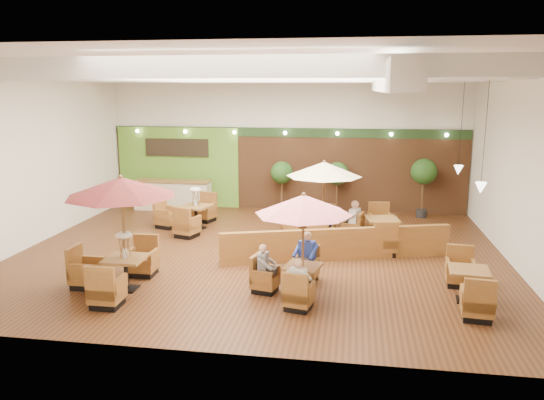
% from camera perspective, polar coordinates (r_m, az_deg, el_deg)
% --- Properties ---
extents(room, '(14.04, 14.00, 5.52)m').
position_cam_1_polar(room, '(16.05, 0.21, 7.99)').
color(room, '#381E0F').
rests_on(room, ground).
extents(service_counter, '(3.00, 0.75, 1.18)m').
position_cam_1_polar(service_counter, '(21.34, -10.63, 0.51)').
color(service_counter, beige).
rests_on(service_counter, ground).
extents(booth_divider, '(6.33, 2.15, 0.91)m').
position_cam_1_polar(booth_divider, '(14.97, 7.02, -4.76)').
color(booth_divider, brown).
rests_on(booth_divider, ground).
extents(table_0, '(2.65, 2.71, 2.79)m').
position_cam_1_polar(table_0, '(12.81, -16.08, -0.93)').
color(table_0, brown).
rests_on(table_0, ground).
extents(table_1, '(2.35, 2.46, 2.43)m').
position_cam_1_polar(table_1, '(12.11, 3.12, -2.28)').
color(table_1, brown).
rests_on(table_1, ground).
extents(table_2, '(2.61, 2.61, 2.56)m').
position_cam_1_polar(table_2, '(16.61, 5.59, 1.53)').
color(table_2, brown).
rests_on(table_2, ground).
extents(table_3, '(2.05, 2.93, 1.60)m').
position_cam_1_polar(table_3, '(18.39, -9.00, -1.63)').
color(table_3, brown).
rests_on(table_3, ground).
extents(table_4, '(0.95, 2.63, 0.97)m').
position_cam_1_polar(table_4, '(12.88, 20.32, -8.64)').
color(table_4, brown).
rests_on(table_4, ground).
extents(table_5, '(1.10, 2.92, 1.06)m').
position_cam_1_polar(table_5, '(16.66, 11.72, -3.38)').
color(table_5, brown).
rests_on(table_5, ground).
extents(topiary_0, '(0.86, 0.86, 1.99)m').
position_cam_1_polar(topiary_0, '(20.36, 1.06, 2.75)').
color(topiary_0, black).
rests_on(topiary_0, ground).
extents(topiary_1, '(0.87, 0.87, 2.01)m').
position_cam_1_polar(topiary_1, '(20.18, 7.04, 2.62)').
color(topiary_1, black).
rests_on(topiary_1, ground).
extents(topiary_2, '(0.95, 0.95, 2.21)m').
position_cam_1_polar(topiary_2, '(20.31, 16.01, 2.72)').
color(topiary_2, black).
rests_on(topiary_2, ground).
extents(diner_0, '(0.38, 0.34, 0.71)m').
position_cam_1_polar(diner_0, '(11.57, 2.89, -8.34)').
color(diner_0, silver).
rests_on(diner_0, ground).
extents(diner_1, '(0.44, 0.41, 0.80)m').
position_cam_1_polar(diner_1, '(13.23, 3.70, -5.57)').
color(diner_1, '#263FA7').
rests_on(diner_1, ground).
extents(diner_2, '(0.29, 0.36, 0.71)m').
position_cam_1_polar(diner_2, '(12.51, -0.75, -6.75)').
color(diner_2, gray).
rests_on(diner_2, ground).
extents(diner_3, '(0.42, 0.35, 0.80)m').
position_cam_1_polar(diner_3, '(15.91, 5.32, -2.58)').
color(diner_3, '#263FA7').
rests_on(diner_3, ground).
extents(diner_4, '(0.43, 0.47, 0.85)m').
position_cam_1_polar(diner_4, '(16.79, 8.71, -1.83)').
color(diner_4, silver).
rests_on(diner_4, ground).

